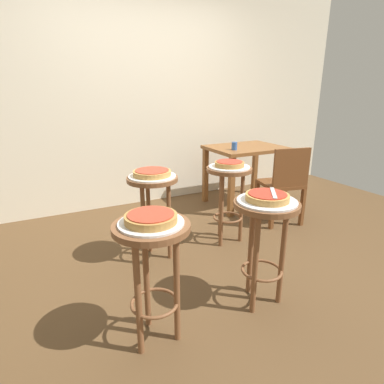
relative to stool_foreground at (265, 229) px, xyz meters
The scene contains 18 objects.
ground_plane 0.94m from the stool_foreground, 89.57° to the left, with size 6.00×6.00×0.00m, color brown.
back_wall 2.59m from the stool_foreground, 89.86° to the left, with size 6.00×0.10×3.00m, color beige.
stool_foreground is the anchor object (origin of this frame).
serving_plate_foreground 0.19m from the stool_foreground, 88.21° to the left, with size 0.38×0.38×0.01m, color silver.
pizza_foreground 0.22m from the stool_foreground, ahead, with size 0.27×0.27×0.05m.
stool_middle 0.76m from the stool_foreground, behind, with size 0.42×0.42×0.73m.
serving_plate_middle 0.79m from the stool_foreground, behind, with size 0.35×0.35×0.01m, color silver.
pizza_middle 0.79m from the stool_foreground, behind, with size 0.28×0.28×0.05m.
stool_leftside 0.94m from the stool_foreground, 70.84° to the left, with size 0.42×0.42×0.73m.
serving_plate_leftside 0.96m from the stool_foreground, 70.84° to the left, with size 0.38×0.38×0.01m, color silver.
pizza_leftside 0.97m from the stool_foreground, 70.84° to the left, with size 0.27×0.27×0.05m.
stool_rear 1.00m from the stool_foreground, 115.54° to the left, with size 0.42×0.42×0.73m.
serving_plate_rear 1.01m from the stool_foreground, 115.54° to the left, with size 0.38×0.38×0.01m, color white.
pizza_rear 1.02m from the stool_foreground, 115.54° to the left, with size 0.31×0.31×0.05m.
dining_table 2.02m from the stool_foreground, 57.34° to the left, with size 0.90×0.70×0.74m.
cup_near_edge 1.79m from the stool_foreground, 62.22° to the left, with size 0.06×0.06×0.09m, color #3360B2.
wooden_chair 1.46m from the stool_foreground, 42.43° to the left, with size 0.47×0.47×0.85m.
pizza_server_knife 0.25m from the stool_foreground, 33.69° to the right, with size 0.22×0.02×0.01m, color silver.
Camera 1 is at (-1.27, -2.19, 1.39)m, focal length 29.39 mm.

